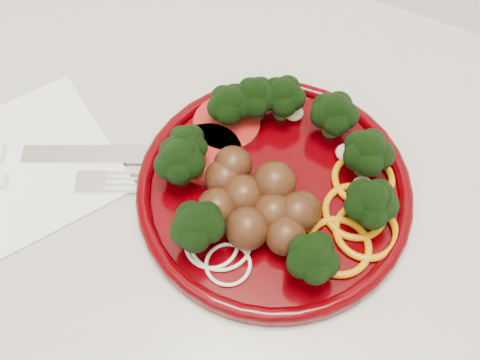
% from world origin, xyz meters
% --- Properties ---
extents(counter, '(2.40, 0.60, 0.90)m').
position_xyz_m(counter, '(0.00, 1.70, 0.45)').
color(counter, silver).
rests_on(counter, ground).
extents(plate, '(0.25, 0.25, 0.06)m').
position_xyz_m(plate, '(0.16, 1.71, 0.92)').
color(plate, '#3D0003').
rests_on(plate, counter).
extents(napkin, '(0.22, 0.22, 0.00)m').
position_xyz_m(napkin, '(-0.06, 1.64, 0.90)').
color(napkin, white).
rests_on(napkin, counter).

